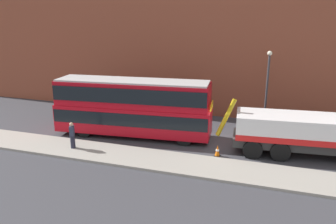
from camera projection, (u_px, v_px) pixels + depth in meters
name	position (u px, v px, depth m)	size (l,w,h in m)	color
ground_plane	(222.00, 143.00, 22.57)	(120.00, 120.00, 0.00)	#38383D
near_kerb	(210.00, 168.00, 18.71)	(60.00, 2.80, 0.15)	gray
building_facade	(240.00, 19.00, 26.31)	(60.00, 1.50, 16.00)	brown
recovery_tow_truck	(318.00, 129.00, 19.88)	(10.23, 3.47, 3.67)	#2D2D2D
double_decker_bus	(133.00, 106.00, 23.29)	(11.19, 3.57, 4.06)	#B70C19
pedestrian_onlooker	(72.00, 136.00, 21.08)	(0.39, 0.47, 1.71)	#232333
traffic_cone_near_bus	(217.00, 151.00, 20.33)	(0.36, 0.36, 0.72)	orange
street_lamp	(267.00, 83.00, 24.86)	(0.36, 0.36, 5.83)	#38383D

